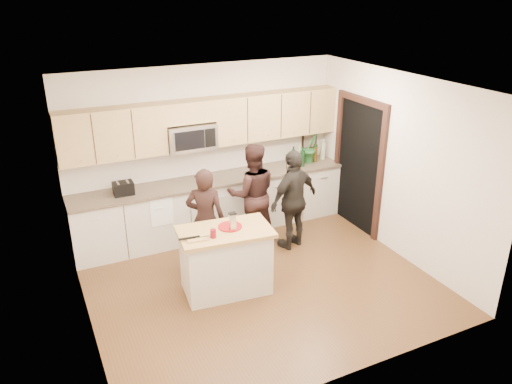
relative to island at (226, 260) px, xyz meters
name	(u,v)px	position (x,y,z in m)	size (l,w,h in m)	color
floor	(260,282)	(0.49, -0.02, -0.45)	(4.50, 4.50, 0.00)	brown
room_shell	(260,164)	(0.49, -0.02, 1.28)	(4.52, 4.02, 2.71)	beige
back_cabinetry	(214,205)	(0.49, 1.67, 0.02)	(4.50, 0.66, 0.94)	beige
upper_cabinetry	(210,121)	(0.52, 1.81, 1.39)	(4.50, 0.33, 0.75)	tan
microwave	(190,136)	(0.18, 1.77, 1.20)	(0.76, 0.41, 0.40)	silver
doorway	(359,161)	(2.72, 0.88, 0.70)	(0.06, 1.25, 2.20)	black
framed_picture	(309,138)	(2.44, 1.96, 0.83)	(0.30, 0.03, 0.38)	black
dish_towel	(159,201)	(-0.46, 1.48, 0.35)	(0.34, 0.60, 0.48)	white
island	(226,260)	(0.00, 0.00, 0.00)	(1.27, 0.82, 0.90)	beige
red_plate	(230,227)	(0.09, 0.05, 0.45)	(0.31, 0.31, 0.02)	maroon
box_grater	(233,221)	(0.09, -0.05, 0.58)	(0.09, 0.07, 0.23)	silver
drink_glass	(213,234)	(-0.21, -0.13, 0.50)	(0.07, 0.07, 0.11)	maroon
cutting_board	(197,238)	(-0.41, -0.07, 0.46)	(0.26, 0.19, 0.02)	#B08649
tongs	(189,238)	(-0.50, -0.06, 0.47)	(0.27, 0.03, 0.02)	black
knife	(203,237)	(-0.33, -0.10, 0.47)	(0.20, 0.02, 0.01)	silver
toaster	(123,188)	(-0.94, 1.65, 0.58)	(0.29, 0.22, 0.19)	black
bottle_cluster	(310,153)	(2.28, 1.67, 0.66)	(0.71, 0.26, 0.37)	black
orchid	(310,148)	(2.30, 1.70, 0.74)	(0.29, 0.23, 0.52)	#296830
woman_left	(206,219)	(-0.02, 0.69, 0.30)	(0.55, 0.36, 1.51)	black
woman_center	(252,194)	(0.91, 1.11, 0.36)	(0.79, 0.61, 1.62)	black
woman_right	(294,200)	(1.41, 0.69, 0.33)	(0.92, 0.38, 1.57)	black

